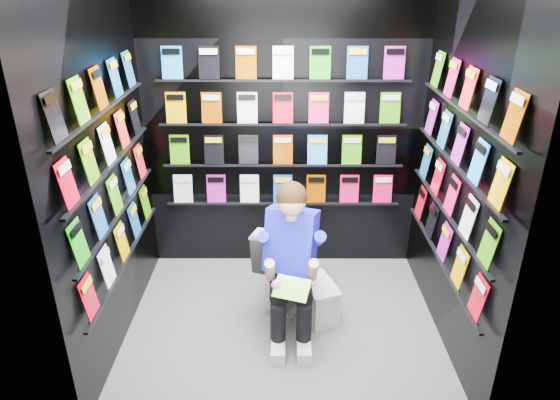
{
  "coord_description": "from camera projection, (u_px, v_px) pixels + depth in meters",
  "views": [
    {
      "loc": [
        -0.01,
        -3.16,
        2.52
      ],
      "look_at": [
        -0.02,
        0.15,
        1.01
      ],
      "focal_mm": 32.0,
      "sensor_mm": 36.0,
      "label": 1
    }
  ],
  "objects": [
    {
      "name": "floor",
      "position": [
        283.0,
        325.0,
        3.92
      ],
      "size": [
        2.4,
        2.4,
        0.0
      ],
      "primitive_type": "plane",
      "color": "slate",
      "rests_on": "ground"
    },
    {
      "name": "wall_back",
      "position": [
        283.0,
        129.0,
        4.29
      ],
      "size": [
        2.4,
        0.04,
        2.6
      ],
      "primitive_type": "cube",
      "color": "black",
      "rests_on": "floor"
    },
    {
      "name": "wall_front",
      "position": [
        284.0,
        244.0,
        2.47
      ],
      "size": [
        2.4,
        0.04,
        2.6
      ],
      "primitive_type": "cube",
      "color": "black",
      "rests_on": "floor"
    },
    {
      "name": "wall_left",
      "position": [
        107.0,
        171.0,
        3.38
      ],
      "size": [
        0.04,
        2.0,
        2.6
      ],
      "primitive_type": "cube",
      "color": "black",
      "rests_on": "floor"
    },
    {
      "name": "wall_right",
      "position": [
        460.0,
        171.0,
        3.38
      ],
      "size": [
        0.04,
        2.0,
        2.6
      ],
      "primitive_type": "cube",
      "color": "black",
      "rests_on": "floor"
    },
    {
      "name": "comics_back",
      "position": [
        283.0,
        129.0,
        4.26
      ],
      "size": [
        2.1,
        0.06,
        1.37
      ],
      "primitive_type": null,
      "color": "red",
      "rests_on": "wall_back"
    },
    {
      "name": "comics_left",
      "position": [
        111.0,
        170.0,
        3.38
      ],
      "size": [
        0.06,
        1.7,
        1.37
      ],
      "primitive_type": null,
      "color": "red",
      "rests_on": "wall_left"
    },
    {
      "name": "comics_right",
      "position": [
        456.0,
        170.0,
        3.37
      ],
      "size": [
        0.06,
        1.7,
        1.37
      ],
      "primitive_type": null,
      "color": "red",
      "rests_on": "wall_right"
    },
    {
      "name": "toilet",
      "position": [
        290.0,
        259.0,
        4.12
      ],
      "size": [
        0.64,
        0.85,
        0.73
      ],
      "primitive_type": "imported",
      "rotation": [
        0.0,
        0.0,
        2.81
      ],
      "color": "silver",
      "rests_on": "floor"
    },
    {
      "name": "longbox",
      "position": [
        318.0,
        301.0,
        3.97
      ],
      "size": [
        0.32,
        0.42,
        0.28
      ],
      "primitive_type": "cube",
      "rotation": [
        0.0,
        0.0,
        0.34
      ],
      "color": "silver",
      "rests_on": "floor"
    },
    {
      "name": "longbox_lid",
      "position": [
        319.0,
        285.0,
        3.91
      ],
      "size": [
        0.34,
        0.45,
        0.03
      ],
      "primitive_type": "cube",
      "rotation": [
        0.0,
        0.0,
        0.34
      ],
      "color": "silver",
      "rests_on": "longbox"
    },
    {
      "name": "reader",
      "position": [
        291.0,
        241.0,
        3.62
      ],
      "size": [
        0.69,
        0.83,
        1.31
      ],
      "primitive_type": null,
      "rotation": [
        0.0,
        0.0,
        -0.34
      ],
      "color": "#0606BF",
      "rests_on": "toilet"
    },
    {
      "name": "held_comic",
      "position": [
        292.0,
        288.0,
        3.37
      ],
      "size": [
        0.28,
        0.21,
        0.1
      ],
      "primitive_type": "cube",
      "rotation": [
        -0.96,
        0.0,
        -0.34
      ],
      "color": "green",
      "rests_on": "reader"
    }
  ]
}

